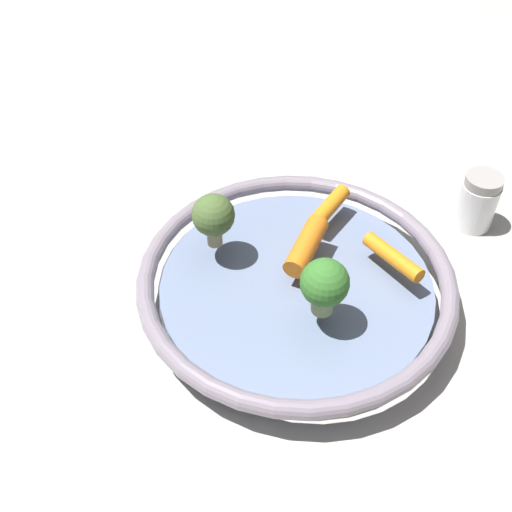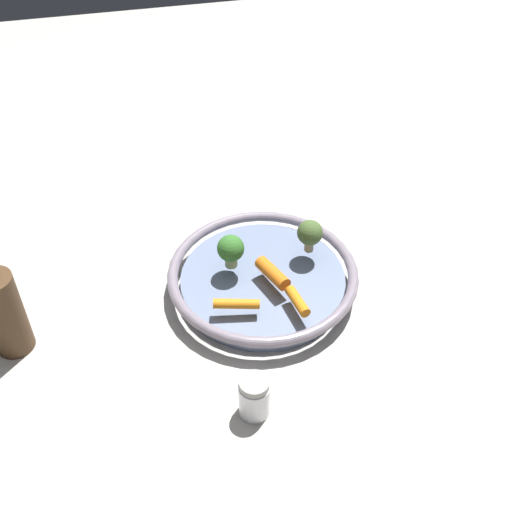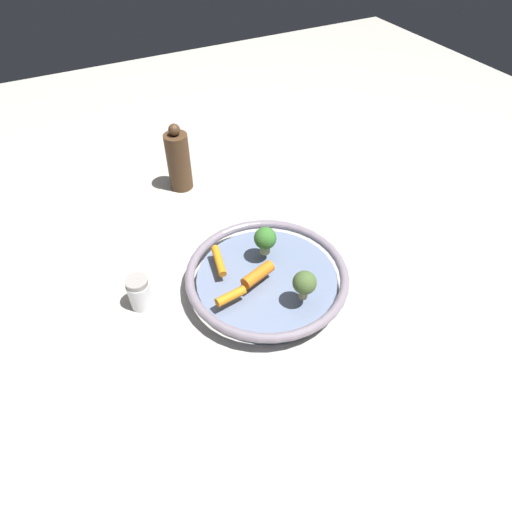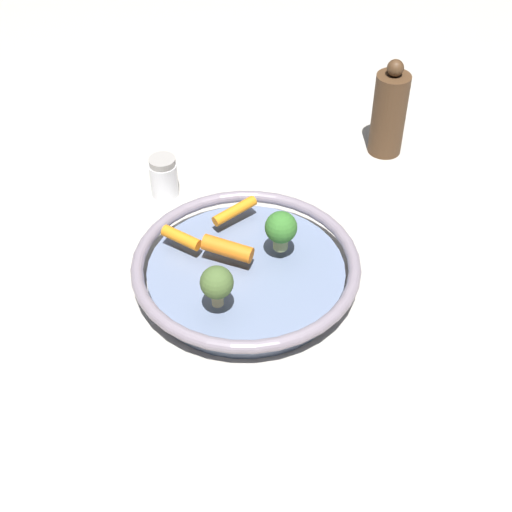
# 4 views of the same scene
# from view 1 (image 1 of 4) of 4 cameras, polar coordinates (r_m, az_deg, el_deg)

# --- Properties ---
(ground_plane) EXTENTS (2.47, 2.47, 0.00)m
(ground_plane) POSITION_cam_1_polar(r_m,az_deg,el_deg) (0.63, 3.54, -4.22)
(ground_plane) COLOR #B7B2A8
(serving_bowl) EXTENTS (0.30, 0.30, 0.04)m
(serving_bowl) POSITION_cam_1_polar(r_m,az_deg,el_deg) (0.61, 3.64, -2.75)
(serving_bowl) COLOR slate
(serving_bowl) RESTS_ON ground_plane
(baby_carrot_left) EXTENTS (0.03, 0.07, 0.02)m
(baby_carrot_left) POSITION_cam_1_polar(r_m,az_deg,el_deg) (0.61, 12.33, -0.08)
(baby_carrot_left) COLOR orange
(baby_carrot_left) RESTS_ON serving_bowl
(baby_carrot_right) EXTENTS (0.07, 0.04, 0.03)m
(baby_carrot_right) POSITION_cam_1_polar(r_m,az_deg,el_deg) (0.60, 4.59, 0.96)
(baby_carrot_right) COLOR orange
(baby_carrot_right) RESTS_ON serving_bowl
(baby_carrot_near_rim) EXTENTS (0.06, 0.02, 0.02)m
(baby_carrot_near_rim) POSITION_cam_1_polar(r_m,az_deg,el_deg) (0.65, 6.73, 4.54)
(baby_carrot_near_rim) COLOR orange
(baby_carrot_near_rim) RESTS_ON serving_bowl
(broccoli_floret_edge) EXTENTS (0.04, 0.04, 0.06)m
(broccoli_floret_edge) POSITION_cam_1_polar(r_m,az_deg,el_deg) (0.54, 6.25, -2.57)
(broccoli_floret_edge) COLOR #99A766
(broccoli_floret_edge) RESTS_ON serving_bowl
(broccoli_floret_large) EXTENTS (0.04, 0.04, 0.06)m
(broccoli_floret_large) POSITION_cam_1_polar(r_m,az_deg,el_deg) (0.60, -3.89, 3.62)
(broccoli_floret_large) COLOR tan
(broccoli_floret_large) RESTS_ON serving_bowl
(salt_shaker) EXTENTS (0.04, 0.04, 0.07)m
(salt_shaker) POSITION_cam_1_polar(r_m,az_deg,el_deg) (0.73, 19.47, 4.69)
(salt_shaker) COLOR white
(salt_shaker) RESTS_ON ground_plane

